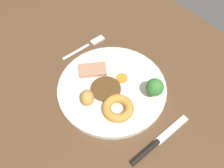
# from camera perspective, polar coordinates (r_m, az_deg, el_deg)

# --- Properties ---
(dining_table) EXTENTS (1.20, 0.84, 0.04)m
(dining_table) POSITION_cam_1_polar(r_m,az_deg,el_deg) (0.68, -0.43, -0.74)
(dining_table) COLOR brown
(dining_table) RESTS_ON ground
(dinner_plate) EXTENTS (0.29, 0.29, 0.01)m
(dinner_plate) POSITION_cam_1_polar(r_m,az_deg,el_deg) (0.65, 0.00, -0.88)
(dinner_plate) COLOR silver
(dinner_plate) RESTS_ON dining_table
(gravy_pool) EXTENTS (0.08, 0.08, 0.00)m
(gravy_pool) POSITION_cam_1_polar(r_m,az_deg,el_deg) (0.63, -1.52, -1.11)
(gravy_pool) COLOR #563819
(gravy_pool) RESTS_ON dinner_plate
(meat_slice_main) EXTENTS (0.08, 0.09, 0.01)m
(meat_slice_main) POSITION_cam_1_polar(r_m,az_deg,el_deg) (0.67, -4.63, 3.40)
(meat_slice_main) COLOR tan
(meat_slice_main) RESTS_ON dinner_plate
(yorkshire_pudding) EXTENTS (0.08, 0.08, 0.02)m
(yorkshire_pudding) POSITION_cam_1_polar(r_m,az_deg,el_deg) (0.59, 1.44, -5.76)
(yorkshire_pudding) COLOR #C68938
(yorkshire_pudding) RESTS_ON dinner_plate
(roast_potato_left) EXTENTS (0.05, 0.05, 0.03)m
(roast_potato_left) POSITION_cam_1_polar(r_m,az_deg,el_deg) (0.60, -5.95, -3.22)
(roast_potato_left) COLOR #BC8C42
(roast_potato_left) RESTS_ON dinner_plate
(carrot_coin_front) EXTENTS (0.03, 0.03, 0.00)m
(carrot_coin_front) POSITION_cam_1_polar(r_m,az_deg,el_deg) (0.65, 2.38, 1.42)
(carrot_coin_front) COLOR orange
(carrot_coin_front) RESTS_ON dinner_plate
(broccoli_floret) EXTENTS (0.05, 0.05, 0.06)m
(broccoli_floret) POSITION_cam_1_polar(r_m,az_deg,el_deg) (0.60, 10.15, -0.80)
(broccoli_floret) COLOR #8CB766
(broccoli_floret) RESTS_ON dinner_plate
(fork) EXTENTS (0.02, 0.15, 0.01)m
(fork) POSITION_cam_1_polar(r_m,az_deg,el_deg) (0.75, -6.45, 8.77)
(fork) COLOR silver
(fork) RESTS_ON dining_table
(knife) EXTENTS (0.02, 0.19, 0.01)m
(knife) POSITION_cam_1_polar(r_m,az_deg,el_deg) (0.58, 10.33, -13.80)
(knife) COLOR black
(knife) RESTS_ON dining_table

